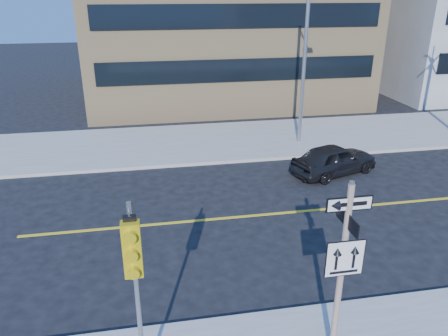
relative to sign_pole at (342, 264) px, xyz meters
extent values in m
plane|color=black|center=(0.00, 2.51, -2.44)|extent=(120.00, 120.00, 0.00)
cylinder|color=beige|center=(0.00, 0.01, -0.29)|extent=(0.13, 0.13, 4.00)
cylinder|color=gray|center=(0.00, 0.01, 1.74)|extent=(0.10, 0.10, 0.06)
cube|color=black|center=(0.00, 0.01, 1.31)|extent=(0.92, 0.03, 0.30)
cube|color=black|center=(0.00, 0.01, 0.96)|extent=(0.03, 0.92, 0.30)
cube|color=white|center=(0.00, -0.07, 0.16)|extent=(0.80, 0.03, 0.80)
cylinder|color=gray|center=(-4.00, 0.01, -0.29)|extent=(0.09, 0.09, 4.00)
cube|color=gold|center=(-4.00, -0.19, 0.91)|extent=(0.32, 0.22, 1.05)
sphere|color=#8C0705|center=(-4.00, -0.31, 1.26)|extent=(0.17, 0.17, 0.17)
sphere|color=black|center=(-4.00, -0.31, 0.91)|extent=(0.17, 0.17, 0.17)
sphere|color=black|center=(-4.00, -0.31, 0.56)|extent=(0.17, 0.17, 0.17)
imported|color=black|center=(4.17, 9.57, -1.77)|extent=(2.78, 4.20, 1.33)
cylinder|color=gray|center=(4.00, 13.51, 1.71)|extent=(0.18, 0.18, 8.00)
camera|label=1|loc=(-3.60, -6.68, 5.03)|focal=35.00mm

